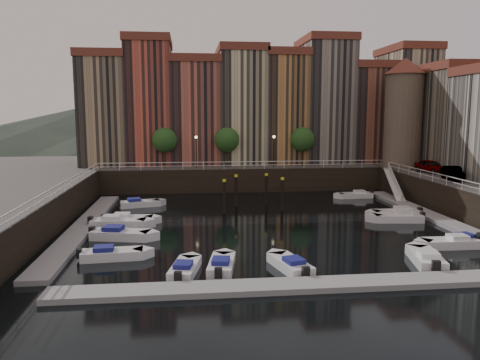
{
  "coord_description": "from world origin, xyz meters",
  "views": [
    {
      "loc": [
        -6.98,
        -42.25,
        10.01
      ],
      "look_at": [
        -1.87,
        4.0,
        3.35
      ],
      "focal_mm": 35.0,
      "sensor_mm": 36.0,
      "label": 1
    }
  ],
  "objects": [
    {
      "name": "mountains",
      "position": [
        1.72,
        110.0,
        7.92
      ],
      "size": [
        145.0,
        100.0,
        18.0
      ],
      "color": "#2D382D",
      "rests_on": "ground"
    },
    {
      "name": "dock_left",
      "position": [
        -16.2,
        -1.0,
        0.17
      ],
      "size": [
        2.0,
        28.0,
        0.35
      ],
      "primitive_type": "cube",
      "color": "gray",
      "rests_on": "ground"
    },
    {
      "name": "boat_right_2",
      "position": [
        12.44,
        -1.57,
        0.36
      ],
      "size": [
        4.76,
        2.14,
        1.07
      ],
      "rotation": [
        0.0,
        0.0,
        3.04
      ],
      "color": "silver",
      "rests_on": "ground"
    },
    {
      "name": "railings",
      "position": [
        0.0,
        4.88,
        3.79
      ],
      "size": [
        36.08,
        34.04,
        0.52
      ],
      "color": "white",
      "rests_on": "ground"
    },
    {
      "name": "dock_right",
      "position": [
        16.2,
        -1.0,
        0.17
      ],
      "size": [
        2.0,
        28.0,
        0.35
      ],
      "primitive_type": "cube",
      "color": "gray",
      "rests_on": "ground"
    },
    {
      "name": "street_lamps",
      "position": [
        -1.0,
        17.2,
        5.9
      ],
      "size": [
        10.36,
        0.36,
        4.18
      ],
      "color": "black",
      "rests_on": "quay_far"
    },
    {
      "name": "dock_near",
      "position": [
        0.0,
        -17.0,
        0.17
      ],
      "size": [
        30.0,
        2.0,
        0.35
      ],
      "primitive_type": "cube",
      "color": "gray",
      "rests_on": "ground"
    },
    {
      "name": "boat_left_1",
      "position": [
        -12.58,
        -4.96,
        0.38
      ],
      "size": [
        5.05,
        2.77,
        1.13
      ],
      "rotation": [
        0.0,
        0.0,
        -0.22
      ],
      "color": "silver",
      "rests_on": "ground"
    },
    {
      "name": "boat_left_0",
      "position": [
        -12.45,
        -10.21,
        0.34
      ],
      "size": [
        4.48,
        1.93,
        1.02
      ],
      "rotation": [
        0.0,
        0.0,
        0.08
      ],
      "color": "silver",
      "rests_on": "ground"
    },
    {
      "name": "boat_near_1",
      "position": [
        -4.98,
        -13.31,
        0.33
      ],
      "size": [
        2.17,
        4.33,
        0.97
      ],
      "rotation": [
        0.0,
        0.0,
        1.41
      ],
      "color": "silver",
      "rests_on": "ground"
    },
    {
      "name": "boat_right_1",
      "position": [
        13.48,
        -9.71,
        0.33
      ],
      "size": [
        4.35,
        2.38,
        0.97
      ],
      "rotation": [
        0.0,
        0.0,
        3.36
      ],
      "color": "silver",
      "rests_on": "ground"
    },
    {
      "name": "car_b",
      "position": [
        20.32,
        3.23,
        3.72
      ],
      "size": [
        2.75,
        4.6,
        1.43
      ],
      "primitive_type": "imported",
      "rotation": [
        0.0,
        0.0,
        -0.3
      ],
      "color": "gray",
      "rests_on": "quay_right"
    },
    {
      "name": "boat_left_2",
      "position": [
        -13.36,
        -0.91,
        0.39
      ],
      "size": [
        5.1,
        2.2,
        1.15
      ],
      "rotation": [
        0.0,
        0.0,
        -0.08
      ],
      "color": "silver",
      "rests_on": "ground"
    },
    {
      "name": "car_a",
      "position": [
        21.19,
        9.18,
        3.76
      ],
      "size": [
        2.5,
        4.68,
        1.51
      ],
      "primitive_type": "imported",
      "rotation": [
        0.0,
        0.0,
        0.17
      ],
      "color": "gray",
      "rests_on": "quay_right"
    },
    {
      "name": "ground",
      "position": [
        0.0,
        0.0,
        0.0
      ],
      "size": [
        200.0,
        200.0,
        0.0
      ],
      "primitive_type": "plane",
      "color": "black",
      "rests_on": "ground"
    },
    {
      "name": "boat_left_3",
      "position": [
        -12.64,
        0.41,
        0.36
      ],
      "size": [
        4.66,
        1.85,
        1.06
      ],
      "rotation": [
        0.0,
        0.0,
        -0.04
      ],
      "color": "silver",
      "rests_on": "ground"
    },
    {
      "name": "boat_near_0",
      "position": [
        -7.34,
        -13.75,
        0.32
      ],
      "size": [
        2.21,
        4.21,
        0.94
      ],
      "rotation": [
        0.0,
        0.0,
        1.37
      ],
      "color": "silver",
      "rests_on": "ground"
    },
    {
      "name": "mooring_pilings",
      "position": [
        -0.34,
        5.83,
        1.65
      ],
      "size": [
        6.41,
        4.43,
        3.78
      ],
      "color": "black",
      "rests_on": "ground"
    },
    {
      "name": "far_terrace",
      "position": [
        3.31,
        23.5,
        10.95
      ],
      "size": [
        48.7,
        10.3,
        17.5
      ],
      "color": "#9B8462",
      "rests_on": "quay_far"
    },
    {
      "name": "boat_left_4",
      "position": [
        -12.43,
        8.22,
        0.35
      ],
      "size": [
        4.6,
        2.71,
        1.03
      ],
      "rotation": [
        0.0,
        0.0,
        0.27
      ],
      "color": "silver",
      "rests_on": "ground"
    },
    {
      "name": "quay_far",
      "position": [
        0.0,
        26.0,
        1.5
      ],
      "size": [
        80.0,
        20.0,
        3.0
      ],
      "primitive_type": "cube",
      "color": "black",
      "rests_on": "ground"
    },
    {
      "name": "boat_right_4",
      "position": [
        12.84,
        10.85,
        0.32
      ],
      "size": [
        4.2,
        1.65,
        0.96
      ],
      "rotation": [
        0.0,
        0.0,
        3.18
      ],
      "color": "silver",
      "rests_on": "ground"
    },
    {
      "name": "gangway",
      "position": [
        17.1,
        10.0,
        1.92
      ],
      "size": [
        2.78,
        8.32,
        3.73
      ],
      "color": "white",
      "rests_on": "ground"
    },
    {
      "name": "promenade_trees",
      "position": [
        -1.33,
        18.2,
        6.58
      ],
      "size": [
        21.2,
        3.2,
        5.2
      ],
      "color": "black",
      "rests_on": "quay_far"
    },
    {
      "name": "corner_tower",
      "position": [
        20.0,
        14.5,
        10.19
      ],
      "size": [
        5.2,
        5.2,
        13.8
      ],
      "color": "#6B5B4C",
      "rests_on": "quay_right"
    },
    {
      "name": "boat_near_3",
      "position": [
        8.76,
        -13.55,
        0.36
      ],
      "size": [
        2.62,
        4.79,
        1.07
      ],
      "rotation": [
        0.0,
        0.0,
        1.35
      ],
      "color": "silver",
      "rests_on": "ground"
    },
    {
      "name": "boat_right_0",
      "position": [
        12.6,
        -10.1,
        0.35
      ],
      "size": [
        4.47,
        1.66,
        1.03
      ],
      "rotation": [
        0.0,
        0.0,
        3.13
      ],
      "color": "silver",
      "rests_on": "ground"
    },
    {
      "name": "boat_near_2",
      "position": [
        -0.54,
        -13.76,
        0.33
      ],
      "size": [
        2.49,
        4.39,
        0.98
      ],
      "rotation": [
        0.0,
        0.0,
        1.82
      ],
      "color": "silver",
      "rests_on": "ground"
    },
    {
      "name": "boat_right_3",
      "position": [
        13.09,
        0.18,
        0.37
      ],
      "size": [
        4.84,
        1.87,
        1.11
      ],
      "rotation": [
        0.0,
        0.0,
        3.11
      ],
      "color": "silver",
      "rests_on": "ground"
    }
  ]
}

